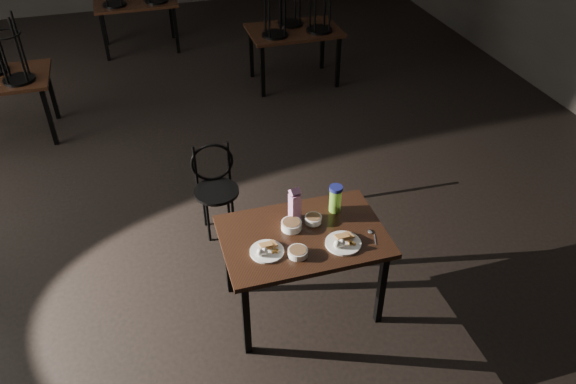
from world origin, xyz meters
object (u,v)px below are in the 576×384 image
object	(u,v)px
water_bottle	(335,198)
bentwood_chair	(215,183)
juice_carton	(295,205)
main_table	(303,242)

from	to	relation	value
water_bottle	bentwood_chair	xyz separation A→B (m)	(-0.78, 0.96, -0.36)
bentwood_chair	juice_carton	bearing A→B (deg)	-63.24
main_table	juice_carton	bearing A→B (deg)	93.60
juice_carton	water_bottle	xyz separation A→B (m)	(0.33, 0.02, -0.02)
main_table	bentwood_chair	distance (m)	1.26
bentwood_chair	water_bottle	bearing A→B (deg)	-48.92
main_table	water_bottle	world-z (taller)	water_bottle
main_table	water_bottle	size ratio (longest dim) A/B	5.35
main_table	water_bottle	bearing A→B (deg)	32.43
juice_carton	water_bottle	distance (m)	0.33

